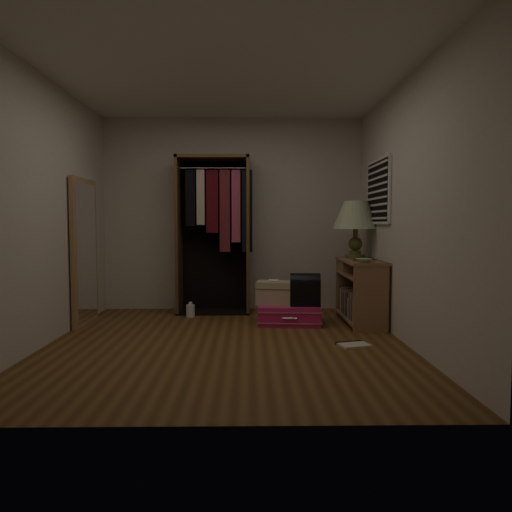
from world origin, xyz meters
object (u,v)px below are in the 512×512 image
table_lamp (356,216)px  open_wardrobe (217,221)px  train_case (274,293)px  black_bag (305,289)px  white_jug (190,311)px  pink_suitcase (289,314)px  floor_mirror (85,252)px  console_bookshelf (359,290)px

table_lamp → open_wardrobe: bearing=165.8°
train_case → table_lamp: size_ratio=0.64×
black_bag → white_jug: size_ratio=1.96×
train_case → white_jug: bearing=167.9°
open_wardrobe → pink_suitcase: (0.90, -0.81, -1.10)m
floor_mirror → table_lamp: size_ratio=2.42×
pink_suitcase → table_lamp: 1.48m
black_bag → table_lamp: table_lamp is taller
table_lamp → floor_mirror: bearing=-174.2°
white_jug → open_wardrobe: bearing=50.1°
white_jug → pink_suitcase: bearing=-19.6°
table_lamp → white_jug: table_lamp is taller
open_wardrobe → train_case: bearing=-47.5°
console_bookshelf → train_case: console_bookshelf is taller
floor_mirror → black_bag: (2.57, -0.08, -0.43)m
black_bag → table_lamp: bearing=36.2°
train_case → table_lamp: (1.03, 0.34, 0.90)m
console_bookshelf → open_wardrobe: open_wardrobe is taller
floor_mirror → train_case: bearing=-0.4°
console_bookshelf → open_wardrobe: 2.05m
pink_suitcase → console_bookshelf: bearing=9.9°
open_wardrobe → table_lamp: bearing=-14.2°
train_case → black_bag: size_ratio=1.18×
pink_suitcase → table_lamp: bearing=27.5°
train_case → black_bag: (0.36, -0.07, 0.05)m
train_case → white_jug: size_ratio=2.32×
open_wardrobe → train_case: size_ratio=4.57×
black_bag → white_jug: 1.51m
train_case → table_lamp: bearing=28.0°
black_bag → table_lamp: size_ratio=0.54×
white_jug → floor_mirror: bearing=-161.6°
floor_mirror → white_jug: size_ratio=8.79×
pink_suitcase → white_jug: bearing=164.4°
open_wardrobe → white_jug: bearing=-129.9°
pink_suitcase → white_jug: (-1.21, 0.43, -0.03)m
console_bookshelf → train_case: (-1.02, -0.06, -0.03)m
pink_suitcase → black_bag: size_ratio=2.03×
pink_suitcase → black_bag: 0.36m
open_wardrobe → table_lamp: open_wardrobe is taller
pink_suitcase → open_wardrobe: bearing=142.1°
pink_suitcase → white_jug: size_ratio=3.98×
floor_mirror → pink_suitcase: floor_mirror is taller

